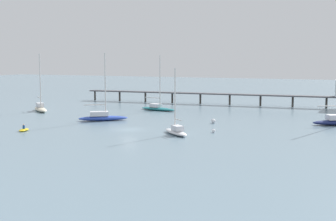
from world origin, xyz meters
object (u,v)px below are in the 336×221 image
Objects in this scene: dinghy_yellow at (24,130)px; sailboat_blue at (102,116)px; sailboat_cream at (41,108)px; sailboat_white at (176,130)px; sailboat_teal at (158,107)px; mooring_buoy_outer at (213,131)px; mooring_buoy_inner at (213,121)px; pier at (286,91)px.

sailboat_blue is at bearing 72.52° from dinghy_yellow.
sailboat_cream is 1.25× the size of sailboat_white.
dinghy_yellow is at bearing -101.62° from sailboat_teal.
mooring_buoy_outer is (44.24, -12.50, -0.50)m from sailboat_cream.
dinghy_yellow reaches higher than mooring_buoy_inner.
sailboat_teal is (-16.53, 28.66, 0.00)m from sailboat_white.
pier is 87.70× the size of mooring_buoy_inner.
mooring_buoy_inner is at bearing 84.23° from sailboat_white.
mooring_buoy_inner is at bearing -39.38° from sailboat_teal.
sailboat_cream is 45.97m from mooring_buoy_outer.
sailboat_white is at bearing -95.77° from mooring_buoy_inner.
sailboat_blue is 15.63× the size of mooring_buoy_inner.
pier is 48.77m from sailboat_white.
sailboat_teal reaches higher than dinghy_yellow.
sailboat_cream is 15.64× the size of mooring_buoy_inner.
mooring_buoy_inner is (25.22, 20.70, 0.19)m from dinghy_yellow.
pier is at bearing 54.83° from sailboat_blue.
sailboat_blue is at bearing 154.42° from sailboat_white.
sailboat_blue is at bearing 168.04° from mooring_buoy_outer.
sailboat_teal is at bearing 78.38° from dinghy_yellow.
mooring_buoy_inner is at bearing 108.32° from mooring_buoy_outer.
sailboat_white is at bearing 15.84° from dinghy_yellow.
sailboat_white is 3.63× the size of dinghy_yellow.
sailboat_blue reaches higher than mooring_buoy_inner.
sailboat_teal is (23.02, 12.13, -0.12)m from sailboat_cream.
sailboat_blue is 21.61× the size of mooring_buoy_outer.
sailboat_white is 6.20m from mooring_buoy_outer.
mooring_buoy_outer is (21.22, -24.63, -0.38)m from sailboat_teal.
dinghy_yellow is at bearing -107.48° from sailboat_blue.
pier is 44.19m from mooring_buoy_outer.
sailboat_blue is (-27.41, -38.89, -3.03)m from pier.
sailboat_teal is at bearing 140.62° from mooring_buoy_inner.
sailboat_blue reaches higher than sailboat_white.
sailboat_cream is at bearing 157.32° from sailboat_white.
sailboat_teal is at bearing 27.78° from sailboat_cream.
sailboat_cream reaches higher than sailboat_white.
sailboat_white is 17.33× the size of mooring_buoy_outer.
dinghy_yellow is at bearing -55.94° from sailboat_cream.
mooring_buoy_outer is at bearing -15.77° from sailboat_cream.
pier is 63.64m from dinghy_yellow.
sailboat_blue is 1.03× the size of sailboat_teal.
pier is 121.28× the size of mooring_buoy_outer.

